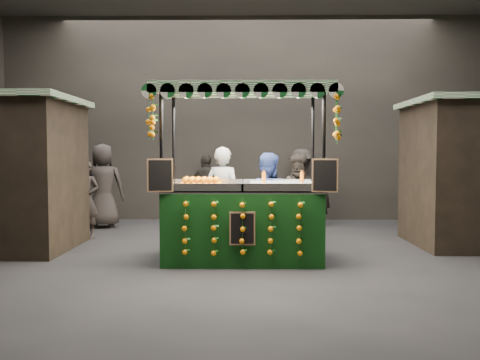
{
  "coord_description": "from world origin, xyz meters",
  "views": [
    {
      "loc": [
        0.0,
        -7.62,
        1.64
      ],
      "look_at": [
        -0.11,
        0.73,
        1.21
      ],
      "focal_mm": 38.22,
      "sensor_mm": 36.0,
      "label": 1
    }
  ],
  "objects": [
    {
      "name": "shopper_2",
      "position": [
        -0.94,
        4.17,
        0.81
      ],
      "size": [
        1.03,
        0.79,
        1.63
      ],
      "rotation": [
        0.0,
        0.0,
        2.66
      ],
      "color": "black",
      "rests_on": "ground"
    },
    {
      "name": "shopper_5",
      "position": [
        4.24,
        3.07,
        0.97
      ],
      "size": [
        1.01,
        1.89,
        1.94
      ],
      "rotation": [
        0.0,
        0.0,
        1.83
      ],
      "color": "#2B2823",
      "rests_on": "ground"
    },
    {
      "name": "shopper_3",
      "position": [
        1.3,
        4.55,
        0.87
      ],
      "size": [
        1.29,
        1.19,
        1.75
      ],
      "rotation": [
        0.0,
        0.0,
        0.63
      ],
      "color": "#2A2522",
      "rests_on": "ground"
    },
    {
      "name": "shopper_0",
      "position": [
        -3.11,
        2.11,
        0.75
      ],
      "size": [
        0.6,
        0.44,
        1.51
      ],
      "rotation": [
        0.0,
        0.0,
        -0.15
      ],
      "color": "black",
      "rests_on": "ground"
    },
    {
      "name": "ground",
      "position": [
        0.0,
        0.0,
        0.0
      ],
      "size": [
        12.0,
        12.0,
        0.0
      ],
      "primitive_type": "plane",
      "color": "black",
      "rests_on": "ground"
    },
    {
      "name": "market_hall",
      "position": [
        0.0,
        0.0,
        3.38
      ],
      "size": [
        12.1,
        10.1,
        5.05
      ],
      "color": "black",
      "rests_on": "ground"
    },
    {
      "name": "shopper_1",
      "position": [
        1.01,
        1.89,
        0.82
      ],
      "size": [
        0.86,
        0.71,
        1.64
      ],
      "rotation": [
        0.0,
        0.0,
        -0.12
      ],
      "color": "#2D2825",
      "rests_on": "ground"
    },
    {
      "name": "juice_stall",
      "position": [
        -0.05,
        0.14,
        0.82
      ],
      "size": [
        2.74,
        1.61,
        2.65
      ],
      "color": "black",
      "rests_on": "ground"
    },
    {
      "name": "shopper_6",
      "position": [
        1.7,
        3.97,
        0.78
      ],
      "size": [
        0.41,
        0.59,
        1.56
      ],
      "rotation": [
        0.0,
        0.0,
        -1.63
      ],
      "color": "black",
      "rests_on": "ground"
    },
    {
      "name": "vendor_blue",
      "position": [
        0.33,
        0.99,
        0.83
      ],
      "size": [
        0.94,
        0.82,
        1.65
      ],
      "rotation": [
        0.0,
        0.0,
        2.87
      ],
      "color": "navy",
      "rests_on": "ground"
    },
    {
      "name": "vendor_grey",
      "position": [
        -0.42,
        1.31,
        0.88
      ],
      "size": [
        0.75,
        0.62,
        1.76
      ],
      "rotation": [
        0.0,
        0.0,
        2.78
      ],
      "color": "gray",
      "rests_on": "ground"
    },
    {
      "name": "shopper_4",
      "position": [
        -3.18,
        3.57,
        0.93
      ],
      "size": [
        1.01,
        0.77,
        1.86
      ],
      "rotation": [
        0.0,
        0.0,
        3.36
      ],
      "color": "#292421",
      "rests_on": "ground"
    }
  ]
}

